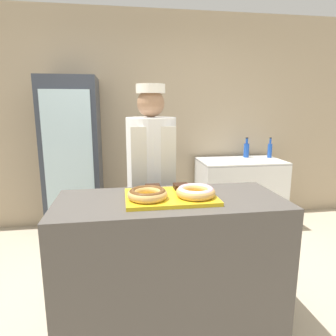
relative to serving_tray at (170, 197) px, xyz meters
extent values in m
plane|color=#B7A88E|center=(0.00, 0.00, -0.97)|extent=(14.00, 14.00, 0.00)
cube|color=tan|center=(0.00, 2.13, 0.38)|extent=(8.00, 0.06, 2.70)
cube|color=#4C4742|center=(0.00, 0.00, -0.49)|extent=(1.45, 0.64, 0.96)
cube|color=yellow|center=(0.00, 0.00, 0.00)|extent=(0.57, 0.40, 0.02)
torus|color=tan|center=(-0.15, -0.05, 0.04)|extent=(0.25, 0.25, 0.06)
torus|color=brown|center=(-0.15, -0.05, 0.06)|extent=(0.22, 0.22, 0.04)
torus|color=tan|center=(0.15, -0.05, 0.04)|extent=(0.25, 0.25, 0.06)
torus|color=#EFADC6|center=(0.15, -0.05, 0.06)|extent=(0.22, 0.22, 0.04)
cube|color=black|center=(-0.10, 0.14, 0.03)|extent=(0.10, 0.10, 0.03)
cube|color=black|center=(0.10, 0.14, 0.03)|extent=(0.10, 0.10, 0.03)
cylinder|color=#4C4C51|center=(-0.05, 0.67, -0.56)|extent=(0.30, 0.30, 0.83)
cylinder|color=white|center=(-0.05, 0.67, 0.17)|extent=(0.41, 0.41, 0.62)
cube|color=silver|center=(-0.05, 0.48, -0.24)|extent=(0.35, 0.02, 1.30)
sphere|color=#936B4C|center=(-0.05, 0.67, 0.59)|extent=(0.22, 0.22, 0.22)
cylinder|color=white|center=(-0.05, 0.67, 0.70)|extent=(0.24, 0.24, 0.07)
cube|color=#333842|center=(-0.85, 1.75, -0.05)|extent=(0.61, 0.62, 1.85)
cube|color=silver|center=(-0.85, 1.43, -0.01)|extent=(0.50, 0.02, 1.48)
cube|color=white|center=(1.20, 1.75, -0.54)|extent=(1.05, 0.64, 0.87)
cube|color=gray|center=(1.20, 1.75, -0.13)|extent=(1.05, 0.64, 0.01)
cylinder|color=#1E4CB2|center=(1.35, 1.93, -0.02)|extent=(0.07, 0.07, 0.18)
cylinder|color=#1E4CB2|center=(1.35, 1.93, 0.11)|extent=(0.03, 0.03, 0.07)
cylinder|color=black|center=(1.35, 1.93, 0.15)|extent=(0.04, 0.04, 0.01)
cylinder|color=#1E4CB2|center=(1.64, 1.86, -0.01)|extent=(0.06, 0.06, 0.18)
cylinder|color=#1E4CB2|center=(1.64, 1.86, 0.11)|extent=(0.03, 0.03, 0.07)
cylinder|color=black|center=(1.64, 1.86, 0.15)|extent=(0.03, 0.03, 0.01)
camera|label=1|loc=(-0.30, -1.80, 0.57)|focal=32.00mm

